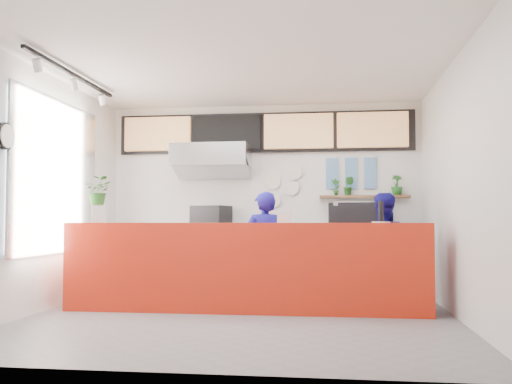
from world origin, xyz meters
The scene contains 45 objects.
floor centered at (0.00, 0.00, 0.00)m, with size 5.00×5.00×0.00m, color slate.
ceiling centered at (0.00, 0.00, 3.00)m, with size 5.00×5.00×0.00m, color silver.
wall_back centered at (0.00, 2.50, 1.50)m, with size 5.00×5.00×0.00m, color white.
wall_left centered at (-2.50, 0.00, 1.50)m, with size 5.00×5.00×0.00m, color white.
wall_right centered at (2.50, 0.00, 1.50)m, with size 5.00×5.00×0.00m, color white.
service_counter centered at (0.00, 0.40, 0.55)m, with size 4.50×0.60×1.10m, color red.
cream_band centered at (0.00, 2.49, 2.60)m, with size 5.00×0.02×0.80m, color beige.
prep_bench centered at (-0.80, 2.20, 0.45)m, with size 1.80×0.60×0.90m, color #B2B5BA.
panini_oven centered at (-0.81, 2.20, 1.13)m, with size 0.51×0.51×0.46m, color black.
extraction_hood centered at (-0.80, 2.15, 2.15)m, with size 1.20×0.70×0.35m, color #B2B5BA.
hood_lip centered at (-0.80, 2.15, 1.95)m, with size 1.20×0.70×0.08m, color #B2B5BA.
right_bench centered at (1.50, 2.20, 0.45)m, with size 1.80×0.60×0.90m, color #B2B5BA.
espresso_machine centered at (1.48, 2.20, 1.15)m, with size 0.77×0.55×0.50m, color black.
espresso_tray centered at (1.48, 2.20, 1.38)m, with size 0.69×0.48×0.06m, color #A5A7AC.
herb_shelf centered at (1.60, 2.40, 1.50)m, with size 1.40×0.18×0.04m, color brown.
menu_board_far_left centered at (-1.75, 2.38, 2.55)m, with size 1.10×0.10×0.55m, color tan.
menu_board_mid_left centered at (-0.59, 2.38, 2.55)m, with size 1.10×0.10×0.55m, color black.
menu_board_mid_right centered at (0.57, 2.38, 2.55)m, with size 1.10×0.10×0.55m, color tan.
menu_board_far_right centered at (1.73, 2.38, 2.55)m, with size 1.10×0.10×0.55m, color tan.
soffit centered at (0.00, 2.46, 2.55)m, with size 4.80×0.04×0.65m, color black.
window_pane centered at (-2.47, 0.30, 1.70)m, with size 0.04×2.20×1.90m, color silver.
window_frame centered at (-2.45, 0.30, 1.70)m, with size 0.03×2.30×2.00m, color #B2B5BA.
wall_clock_rim centered at (-2.46, -0.90, 2.05)m, with size 0.30×0.30×0.05m, color black.
wall_clock_face centered at (-2.43, -0.90, 2.05)m, with size 0.26×0.26×0.02m, color white.
track_rail centered at (-2.10, 0.00, 2.94)m, with size 0.05×2.40×0.04m, color black.
dec_plate_a centered at (0.15, 2.47, 1.75)m, with size 0.24×0.24×0.03m, color silver.
dec_plate_b centered at (0.45, 2.47, 1.65)m, with size 0.24×0.24×0.03m, color silver.
dec_plate_c centered at (0.15, 2.47, 1.45)m, with size 0.24×0.24×0.03m, color silver.
dec_plate_d centered at (0.50, 2.47, 1.90)m, with size 0.24×0.24×0.03m, color silver.
photo_frame_a centered at (1.10, 2.48, 2.00)m, with size 0.20×0.02×0.25m, color #598CBF.
photo_frame_b centered at (1.40, 2.48, 2.00)m, with size 0.20×0.02×0.25m, color #598CBF.
photo_frame_c centered at (1.70, 2.48, 2.00)m, with size 0.20×0.02×0.25m, color #598CBF.
photo_frame_d centered at (1.10, 2.48, 1.75)m, with size 0.20×0.02×0.25m, color #598CBF.
photo_frame_e centered at (1.40, 2.48, 1.75)m, with size 0.20×0.02×0.25m, color #598CBF.
photo_frame_f centered at (1.70, 2.48, 1.75)m, with size 0.20×0.02×0.25m, color #598CBF.
staff_center centered at (0.18, 0.94, 0.76)m, with size 0.55×0.36×1.51m, color navy.
staff_right centered at (1.74, 1.04, 0.75)m, with size 0.73×0.57×1.49m, color navy.
herb_a centered at (1.15, 2.40, 1.66)m, with size 0.14×0.10×0.27m, color #235E21.
herb_b centered at (1.35, 2.40, 1.67)m, with size 0.17×0.13×0.30m, color #235E21.
herb_d centered at (2.10, 2.40, 1.68)m, with size 0.18×0.16×0.32m, color #235E21.
glass_vase centered at (-1.90, 0.35, 1.22)m, with size 0.19×0.19×0.23m, color silver.
basil_vase centered at (-1.90, 0.35, 1.51)m, with size 0.34×0.29×0.38m, color #235E21.
napkin_holder centered at (0.49, 0.35, 1.17)m, with size 0.16×0.10×0.14m, color silver.
white_plate centered at (1.67, 0.37, 1.11)m, with size 0.22×0.22×0.02m, color silver.
pepper_mill centered at (1.67, 0.37, 1.24)m, with size 0.06×0.06×0.25m, color black.
Camera 1 is at (1.04, -6.67, 1.14)m, focal length 40.00 mm.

